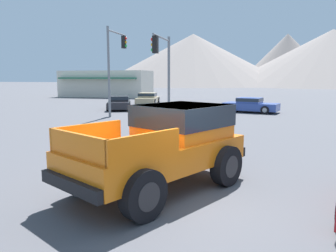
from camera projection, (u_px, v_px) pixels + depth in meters
The scene contains 9 objects.
ground_plane at pixel (170, 198), 7.29m from camera, with size 320.00×320.00×0.00m, color #4C4C51.
orange_pickup_truck at pixel (167, 141), 7.89m from camera, with size 3.97×5.09×1.98m.
parked_car_dark at pixel (119, 103), 27.44m from camera, with size 3.19×4.73×1.10m.
parked_car_tan at pixel (148, 98), 32.57m from camera, with size 2.37×4.36×1.15m.
parked_car_blue at pixel (250, 105), 25.05m from camera, with size 4.37×2.70×1.12m.
traffic_light_main at pixel (163, 61), 18.85m from camera, with size 0.38×3.40×5.11m.
traffic_light_crosswalk at pixel (116, 56), 22.64m from camera, with size 0.38×3.22×5.97m.
storefront_building at pixel (106, 84), 45.49m from camera, with size 12.02×6.18×3.55m.
distant_mountain_range at pixel (318, 58), 111.82m from camera, with size 144.07×86.06×21.02m.
Camera 1 is at (1.66, -6.78, 2.65)m, focal length 35.00 mm.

